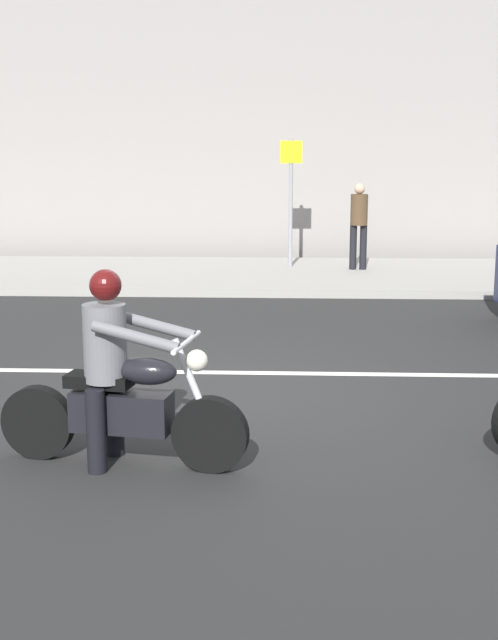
% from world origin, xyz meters
% --- Properties ---
extents(ground_plane, '(80.00, 80.00, 0.00)m').
position_xyz_m(ground_plane, '(0.00, 0.00, 0.00)').
color(ground_plane, '#262626').
extents(sidewalk_slab, '(40.00, 4.40, 0.14)m').
position_xyz_m(sidewalk_slab, '(0.00, 8.00, 0.07)').
color(sidewalk_slab, '#99968E').
rests_on(sidewalk_slab, ground_plane).
extents(lane_marking_stripe, '(18.00, 0.14, 0.01)m').
position_xyz_m(lane_marking_stripe, '(-0.71, 0.90, 0.00)').
color(lane_marking_stripe, silver).
rests_on(lane_marking_stripe, ground_plane).
extents(motorcycle_with_rider_gray, '(2.04, 0.74, 1.58)m').
position_xyz_m(motorcycle_with_rider_gray, '(-0.72, -1.93, 0.64)').
color(motorcycle_with_rider_gray, black).
rests_on(motorcycle_with_rider_gray, ground_plane).
extents(street_sign_post, '(0.44, 0.08, 2.55)m').
position_xyz_m(street_sign_post, '(0.68, 8.75, 1.68)').
color(street_sign_post, gray).
rests_on(street_sign_post, sidewalk_slab).
extents(pedestrian_bystander, '(0.34, 0.34, 1.70)m').
position_xyz_m(pedestrian_bystander, '(2.02, 8.39, 1.13)').
color(pedestrian_bystander, black).
rests_on(pedestrian_bystander, sidewalk_slab).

